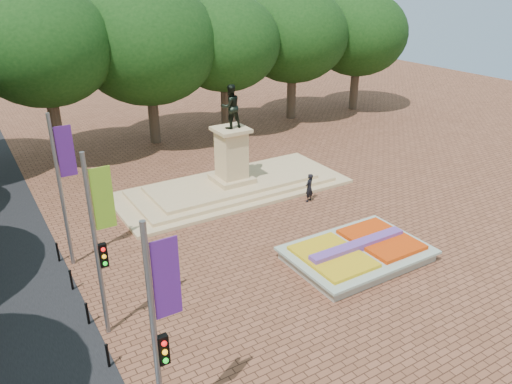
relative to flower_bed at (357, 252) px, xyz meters
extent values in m
plane|color=brown|center=(-1.03, 2.00, -0.38)|extent=(90.00, 90.00, 0.00)
cube|color=gray|center=(-0.03, 0.00, -0.15)|extent=(6.00, 4.00, 0.45)
cube|color=#A8B6A5|center=(-0.03, 0.00, 0.12)|extent=(6.30, 4.30, 0.12)
cube|color=#CB3F0B|center=(1.42, 0.00, 0.25)|extent=(2.60, 3.40, 0.22)
cube|color=gold|center=(-1.48, 0.00, 0.24)|extent=(2.60, 3.40, 0.18)
cube|color=#5D328C|center=(-0.03, 0.00, 0.34)|extent=(5.20, 0.55, 0.38)
cube|color=tan|center=(-1.03, 10.00, -0.28)|extent=(14.00, 6.00, 0.20)
cube|color=tan|center=(-1.03, 10.00, -0.08)|extent=(12.00, 5.00, 0.20)
cube|color=tan|center=(-1.03, 10.00, 0.12)|extent=(10.00, 4.00, 0.20)
cube|color=tan|center=(-1.03, 10.00, 0.37)|extent=(2.20, 2.20, 0.30)
cube|color=tan|center=(-1.03, 10.00, 1.92)|extent=(1.50, 1.50, 2.80)
cube|color=tan|center=(-1.03, 10.00, 3.42)|extent=(1.90, 1.90, 0.20)
imported|color=black|center=(-1.03, 10.00, 4.77)|extent=(1.22, 0.95, 2.50)
cylinder|color=#3D2D21|center=(-9.03, 20.00, 1.62)|extent=(0.80, 0.80, 4.00)
ellipsoid|color=black|center=(-9.03, 20.00, 6.32)|extent=(8.80, 8.80, 7.48)
cylinder|color=#3D2D21|center=(-2.03, 20.00, 1.62)|extent=(0.80, 0.80, 4.00)
ellipsoid|color=black|center=(-2.03, 20.00, 6.32)|extent=(8.80, 8.80, 7.48)
cylinder|color=#3D2D21|center=(4.97, 20.00, 1.62)|extent=(0.80, 0.80, 4.00)
ellipsoid|color=black|center=(4.97, 20.00, 6.32)|extent=(8.80, 8.80, 7.48)
cylinder|color=#3D2D21|center=(11.97, 20.00, 1.62)|extent=(0.80, 0.80, 4.00)
ellipsoid|color=black|center=(11.97, 20.00, 6.32)|extent=(8.80, 8.80, 7.48)
cylinder|color=#3D2D21|center=(18.97, 20.00, 1.62)|extent=(0.80, 0.80, 4.00)
ellipsoid|color=black|center=(18.97, 20.00, 6.32)|extent=(8.80, 8.80, 7.48)
cylinder|color=slate|center=(-11.23, -4.50, 3.12)|extent=(0.16, 0.16, 7.00)
cube|color=#511C78|center=(-10.78, -4.50, 4.92)|extent=(0.70, 0.04, 2.20)
cylinder|color=slate|center=(-11.23, 1.00, 3.12)|extent=(0.16, 0.16, 7.00)
cube|color=#7DAF23|center=(-10.78, 1.00, 4.92)|extent=(0.70, 0.04, 2.20)
cylinder|color=slate|center=(-11.23, 6.50, 3.12)|extent=(0.16, 0.16, 7.00)
cube|color=#511C78|center=(-10.78, 6.50, 4.92)|extent=(0.70, 0.04, 2.20)
cube|color=black|center=(-11.03, -4.50, 2.82)|extent=(0.28, 0.18, 0.90)
cube|color=black|center=(-11.03, 1.00, 2.82)|extent=(0.28, 0.18, 0.90)
cylinder|color=black|center=(-11.73, -0.80, 0.07)|extent=(0.10, 0.10, 0.90)
sphere|color=black|center=(-11.73, -0.80, 0.54)|extent=(0.12, 0.12, 0.12)
cylinder|color=black|center=(-11.73, 1.80, 0.07)|extent=(0.10, 0.10, 0.90)
sphere|color=black|center=(-11.73, 1.80, 0.54)|extent=(0.12, 0.12, 0.12)
cylinder|color=black|center=(-11.73, 4.40, 0.07)|extent=(0.10, 0.10, 0.90)
sphere|color=black|center=(-11.73, 4.40, 0.54)|extent=(0.12, 0.12, 0.12)
cylinder|color=black|center=(-11.73, 7.00, 0.07)|extent=(0.10, 0.10, 0.90)
sphere|color=black|center=(-11.73, 7.00, 0.54)|extent=(0.12, 0.12, 0.12)
imported|color=black|center=(1.97, 6.31, 0.46)|extent=(0.72, 0.60, 1.68)
camera|label=1|loc=(-14.27, -14.39, 11.79)|focal=35.00mm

